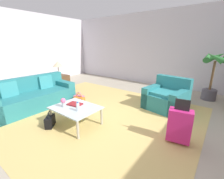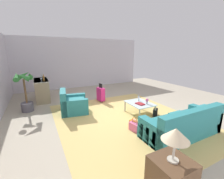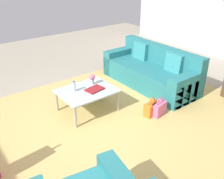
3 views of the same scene
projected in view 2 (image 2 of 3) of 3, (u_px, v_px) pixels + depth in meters
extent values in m
plane|color=#A89E89|center=(122.00, 112.00, 5.71)|extent=(12.00, 12.00, 0.00)
cube|color=silver|center=(82.00, 63.00, 9.70)|extent=(0.12, 8.00, 3.10)
cube|color=tan|center=(126.00, 119.00, 5.10)|extent=(5.20, 4.40, 0.01)
cube|color=teal|center=(180.00, 127.00, 4.11)|extent=(0.91, 2.24, 0.45)
cube|color=teal|center=(193.00, 126.00, 3.76)|extent=(0.22, 2.24, 0.86)
cube|color=teal|center=(153.00, 134.00, 3.64)|extent=(0.91, 0.24, 0.59)
cube|color=teal|center=(203.00, 118.00, 4.53)|extent=(0.91, 0.24, 0.59)
cube|color=teal|center=(175.00, 120.00, 3.63)|extent=(0.16, 0.40, 0.41)
cube|color=teal|center=(201.00, 112.00, 4.07)|extent=(0.15, 0.40, 0.41)
cube|color=teal|center=(74.00, 106.00, 5.72)|extent=(1.14, 1.10, 0.44)
cube|color=teal|center=(64.00, 102.00, 5.56)|extent=(1.02, 0.36, 0.87)
cube|color=teal|center=(73.00, 101.00, 6.07)|extent=(0.36, 0.97, 0.60)
cube|color=teal|center=(75.00, 108.00, 5.33)|extent=(0.36, 0.97, 0.60)
cube|color=teal|center=(75.00, 100.00, 5.67)|extent=(0.86, 0.81, 0.08)
cube|color=silver|center=(140.00, 103.00, 5.48)|extent=(1.00, 0.79, 0.02)
cylinder|color=#ADA899|center=(139.00, 115.00, 4.99)|extent=(0.05, 0.05, 0.40)
cylinder|color=#ADA899|center=(125.00, 106.00, 5.77)|extent=(0.05, 0.05, 0.40)
cylinder|color=#ADA899|center=(155.00, 111.00, 5.30)|extent=(0.05, 0.05, 0.40)
cylinder|color=#ADA899|center=(139.00, 104.00, 6.08)|extent=(0.05, 0.05, 0.40)
cylinder|color=silver|center=(139.00, 99.00, 5.68)|extent=(0.06, 0.06, 0.18)
cylinder|color=#2D6BBC|center=(139.00, 96.00, 5.65)|extent=(0.04, 0.04, 0.02)
cube|color=maroon|center=(140.00, 104.00, 5.34)|extent=(0.35, 0.27, 0.03)
cylinder|color=#B2B7BC|center=(147.00, 103.00, 5.35)|extent=(0.07, 0.07, 0.10)
sphere|color=#DB6693|center=(147.00, 100.00, 5.32)|extent=(0.11, 0.11, 0.11)
cube|color=#513823|center=(171.00, 175.00, 2.43)|extent=(0.60, 0.60, 0.56)
cylinder|color=#ADA899|center=(173.00, 160.00, 2.36)|extent=(0.18, 0.18, 0.02)
cylinder|color=#ADA899|center=(174.00, 150.00, 2.32)|extent=(0.04, 0.04, 0.34)
cone|color=beige|center=(176.00, 134.00, 2.26)|extent=(0.42, 0.42, 0.20)
cube|color=#937F60|center=(42.00, 90.00, 7.11)|extent=(1.49, 0.58, 0.99)
cube|color=#ADA899|center=(41.00, 80.00, 7.00)|extent=(1.53, 0.62, 0.03)
cylinder|color=silver|center=(42.00, 81.00, 6.55)|extent=(0.07, 0.07, 0.01)
cylinder|color=silver|center=(41.00, 80.00, 6.54)|extent=(0.01, 0.01, 0.08)
sphere|color=silver|center=(41.00, 79.00, 6.52)|extent=(0.08, 0.08, 0.08)
cylinder|color=silver|center=(41.00, 78.00, 7.46)|extent=(0.07, 0.07, 0.01)
cylinder|color=silver|center=(41.00, 77.00, 7.45)|extent=(0.01, 0.01, 0.08)
sphere|color=silver|center=(41.00, 76.00, 7.43)|extent=(0.08, 0.08, 0.08)
cylinder|color=brown|center=(44.00, 79.00, 6.64)|extent=(0.07, 0.07, 0.22)
cylinder|color=brown|center=(43.00, 75.00, 6.60)|extent=(0.03, 0.03, 0.08)
cylinder|color=silver|center=(43.00, 76.00, 7.40)|extent=(0.07, 0.07, 0.22)
cylinder|color=silver|center=(42.00, 73.00, 7.36)|extent=(0.03, 0.03, 0.08)
cube|color=#D12375|center=(101.00, 94.00, 6.92)|extent=(0.43, 0.29, 0.60)
cube|color=black|center=(101.00, 86.00, 6.82)|extent=(0.24, 0.07, 0.20)
cylinder|color=black|center=(103.00, 102.00, 6.89)|extent=(0.03, 0.05, 0.05)
cylinder|color=black|center=(99.00, 100.00, 7.10)|extent=(0.03, 0.05, 0.05)
cube|color=orange|center=(134.00, 125.00, 4.46)|extent=(0.34, 0.21, 0.24)
torus|color=orange|center=(135.00, 121.00, 4.43)|extent=(0.20, 0.06, 0.20)
cube|color=black|center=(155.00, 112.00, 5.39)|extent=(0.31, 0.33, 0.24)
torus|color=black|center=(156.00, 109.00, 5.35)|extent=(0.14, 0.16, 0.20)
cube|color=pink|center=(134.00, 127.00, 4.33)|extent=(0.34, 0.21, 0.24)
torus|color=pink|center=(134.00, 123.00, 4.29)|extent=(0.20, 0.06, 0.20)
cylinder|color=#514C56|center=(28.00, 107.00, 5.80)|extent=(0.43, 0.43, 0.34)
cylinder|color=brown|center=(25.00, 91.00, 5.65)|extent=(0.07, 0.07, 0.92)
cone|color=#2D7533|center=(23.00, 75.00, 5.70)|extent=(0.20, 0.49, 0.38)
cone|color=#2D7533|center=(16.00, 76.00, 5.41)|extent=(0.49, 0.20, 0.38)
cone|color=#2D7533|center=(23.00, 77.00, 5.32)|extent=(0.20, 0.49, 0.38)
cone|color=#2D7533|center=(30.00, 76.00, 5.61)|extent=(0.49, 0.20, 0.38)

